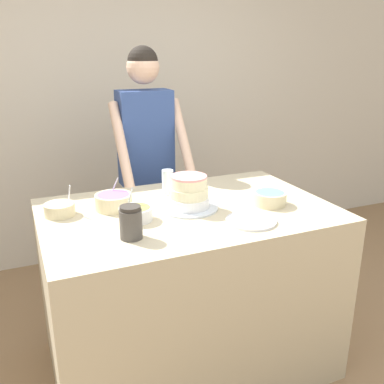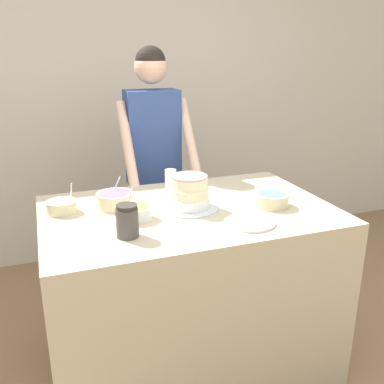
{
  "view_description": "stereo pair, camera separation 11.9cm",
  "coord_description": "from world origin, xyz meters",
  "px_view_note": "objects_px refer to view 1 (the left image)",
  "views": [
    {
      "loc": [
        -0.81,
        -1.45,
        1.76
      ],
      "look_at": [
        0.0,
        0.44,
        1.07
      ],
      "focal_mm": 40.0,
      "sensor_mm": 36.0,
      "label": 1
    },
    {
      "loc": [
        -0.69,
        -1.49,
        1.76
      ],
      "look_at": [
        0.0,
        0.44,
        1.07
      ],
      "focal_mm": 40.0,
      "sensor_mm": 36.0,
      "label": 2
    }
  ],
  "objects_px": {
    "person_baker": "(146,149)",
    "frosting_bowl_blue": "(270,198)",
    "ceramic_plate": "(251,221)",
    "frosting_bowl_white": "(60,209)",
    "frosting_bowl_purple": "(114,201)",
    "frosting_bowl_olive": "(136,213)",
    "stoneware_jar": "(131,222)",
    "cake": "(189,194)",
    "drinking_glass": "(168,182)"
  },
  "relations": [
    {
      "from": "person_baker",
      "to": "frosting_bowl_blue",
      "type": "bearing_deg",
      "value": -66.98
    },
    {
      "from": "person_baker",
      "to": "ceramic_plate",
      "type": "distance_m",
      "value": 1.13
    },
    {
      "from": "frosting_bowl_white",
      "to": "frosting_bowl_blue",
      "type": "xyz_separation_m",
      "value": [
        1.06,
        -0.28,
        0.0
      ]
    },
    {
      "from": "person_baker",
      "to": "frosting_bowl_white",
      "type": "bearing_deg",
      "value": -135.56
    },
    {
      "from": "frosting_bowl_blue",
      "to": "frosting_bowl_purple",
      "type": "bearing_deg",
      "value": 161.13
    },
    {
      "from": "frosting_bowl_white",
      "to": "frosting_bowl_olive",
      "type": "xyz_separation_m",
      "value": [
        0.34,
        -0.21,
        0.0
      ]
    },
    {
      "from": "ceramic_plate",
      "to": "stoneware_jar",
      "type": "xyz_separation_m",
      "value": [
        -0.58,
        0.05,
        0.07
      ]
    },
    {
      "from": "cake",
      "to": "drinking_glass",
      "type": "relative_size",
      "value": 2.16
    },
    {
      "from": "cake",
      "to": "ceramic_plate",
      "type": "height_order",
      "value": "cake"
    },
    {
      "from": "frosting_bowl_olive",
      "to": "ceramic_plate",
      "type": "bearing_deg",
      "value": -25.72
    },
    {
      "from": "frosting_bowl_purple",
      "to": "drinking_glass",
      "type": "distance_m",
      "value": 0.37
    },
    {
      "from": "stoneware_jar",
      "to": "frosting_bowl_purple",
      "type": "bearing_deg",
      "value": 87.9
    },
    {
      "from": "cake",
      "to": "drinking_glass",
      "type": "distance_m",
      "value": 0.27
    },
    {
      "from": "frosting_bowl_white",
      "to": "frosting_bowl_blue",
      "type": "height_order",
      "value": "frosting_bowl_white"
    },
    {
      "from": "cake",
      "to": "frosting_bowl_olive",
      "type": "xyz_separation_m",
      "value": [
        -0.3,
        -0.05,
        -0.04
      ]
    },
    {
      "from": "drinking_glass",
      "to": "cake",
      "type": "bearing_deg",
      "value": -86.23
    },
    {
      "from": "cake",
      "to": "drinking_glass",
      "type": "xyz_separation_m",
      "value": [
        -0.02,
        0.27,
        -0.01
      ]
    },
    {
      "from": "drinking_glass",
      "to": "stoneware_jar",
      "type": "bearing_deg",
      "value": -125.0
    },
    {
      "from": "frosting_bowl_olive",
      "to": "frosting_bowl_blue",
      "type": "xyz_separation_m",
      "value": [
        0.72,
        -0.07,
        0.0
      ]
    },
    {
      "from": "ceramic_plate",
      "to": "frosting_bowl_purple",
      "type": "bearing_deg",
      "value": 142.17
    },
    {
      "from": "ceramic_plate",
      "to": "stoneware_jar",
      "type": "distance_m",
      "value": 0.59
    },
    {
      "from": "frosting_bowl_white",
      "to": "frosting_bowl_olive",
      "type": "relative_size",
      "value": 0.96
    },
    {
      "from": "person_baker",
      "to": "frosting_bowl_olive",
      "type": "relative_size",
      "value": 10.86
    },
    {
      "from": "frosting_bowl_olive",
      "to": "person_baker",
      "type": "bearing_deg",
      "value": 69.3
    },
    {
      "from": "cake",
      "to": "frosting_bowl_olive",
      "type": "distance_m",
      "value": 0.31
    },
    {
      "from": "frosting_bowl_white",
      "to": "stoneware_jar",
      "type": "height_order",
      "value": "frosting_bowl_white"
    },
    {
      "from": "person_baker",
      "to": "stoneware_jar",
      "type": "height_order",
      "value": "person_baker"
    },
    {
      "from": "frosting_bowl_purple",
      "to": "frosting_bowl_white",
      "type": "xyz_separation_m",
      "value": [
        -0.27,
        0.02,
        -0.01
      ]
    },
    {
      "from": "frosting_bowl_white",
      "to": "frosting_bowl_blue",
      "type": "bearing_deg",
      "value": -15.02
    },
    {
      "from": "frosting_bowl_purple",
      "to": "frosting_bowl_blue",
      "type": "xyz_separation_m",
      "value": [
        0.78,
        -0.27,
        -0.0
      ]
    },
    {
      "from": "frosting_bowl_purple",
      "to": "stoneware_jar",
      "type": "height_order",
      "value": "same"
    },
    {
      "from": "person_baker",
      "to": "cake",
      "type": "bearing_deg",
      "value": -91.83
    },
    {
      "from": "frosting_bowl_white",
      "to": "ceramic_plate",
      "type": "height_order",
      "value": "frosting_bowl_white"
    },
    {
      "from": "frosting_bowl_olive",
      "to": "stoneware_jar",
      "type": "relative_size",
      "value": 1.09
    },
    {
      "from": "frosting_bowl_olive",
      "to": "frosting_bowl_blue",
      "type": "bearing_deg",
      "value": -5.55
    },
    {
      "from": "stoneware_jar",
      "to": "frosting_bowl_white",
      "type": "bearing_deg",
      "value": 122.27
    },
    {
      "from": "frosting_bowl_purple",
      "to": "frosting_bowl_olive",
      "type": "xyz_separation_m",
      "value": [
        0.06,
        -0.2,
        -0.01
      ]
    },
    {
      "from": "person_baker",
      "to": "ceramic_plate",
      "type": "height_order",
      "value": "person_baker"
    },
    {
      "from": "frosting_bowl_white",
      "to": "drinking_glass",
      "type": "bearing_deg",
      "value": 9.66
    },
    {
      "from": "frosting_bowl_purple",
      "to": "drinking_glass",
      "type": "height_order",
      "value": "frosting_bowl_purple"
    },
    {
      "from": "frosting_bowl_purple",
      "to": "frosting_bowl_olive",
      "type": "relative_size",
      "value": 1.19
    },
    {
      "from": "frosting_bowl_olive",
      "to": "ceramic_plate",
      "type": "distance_m",
      "value": 0.56
    },
    {
      "from": "ceramic_plate",
      "to": "frosting_bowl_olive",
      "type": "bearing_deg",
      "value": 154.28
    },
    {
      "from": "cake",
      "to": "stoneware_jar",
      "type": "bearing_deg",
      "value": -147.47
    },
    {
      "from": "drinking_glass",
      "to": "ceramic_plate",
      "type": "height_order",
      "value": "drinking_glass"
    },
    {
      "from": "frosting_bowl_white",
      "to": "frosting_bowl_olive",
      "type": "bearing_deg",
      "value": -32.46
    },
    {
      "from": "frosting_bowl_olive",
      "to": "stoneware_jar",
      "type": "height_order",
      "value": "same"
    },
    {
      "from": "frosting_bowl_white",
      "to": "drinking_glass",
      "type": "distance_m",
      "value": 0.63
    },
    {
      "from": "person_baker",
      "to": "drinking_glass",
      "type": "distance_m",
      "value": 0.55
    },
    {
      "from": "cake",
      "to": "frosting_bowl_olive",
      "type": "height_order",
      "value": "cake"
    }
  ]
}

